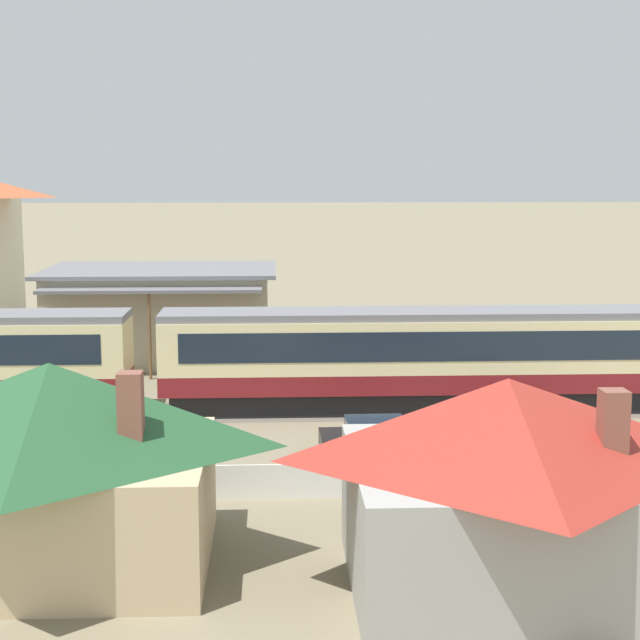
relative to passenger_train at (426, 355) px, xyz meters
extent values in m
plane|color=#7A7056|center=(4.97, 0.54, -2.28)|extent=(600.00, 600.00, 0.00)
cube|color=maroon|center=(-0.26, 0.00, -0.98)|extent=(20.86, 2.91, 0.80)
cube|color=beige|center=(-0.26, 0.00, 0.47)|extent=(20.86, 2.91, 2.10)
cube|color=#192330|center=(-0.26, 0.00, 0.58)|extent=(19.19, 2.95, 1.18)
cube|color=slate|center=(-0.26, 0.00, 1.68)|extent=(20.86, 2.74, 0.30)
cube|color=black|center=(-0.26, 0.00, -1.82)|extent=(20.02, 2.50, 0.88)
cylinder|color=black|center=(6.62, -0.72, -1.83)|extent=(0.90, 0.18, 0.90)
cylinder|color=black|center=(6.62, 0.72, -1.83)|extent=(0.90, 0.18, 0.90)
cylinder|color=black|center=(-7.15, -0.72, -1.83)|extent=(0.90, 0.18, 0.90)
cylinder|color=black|center=(-7.15, 0.72, -1.83)|extent=(0.90, 0.18, 0.90)
cylinder|color=black|center=(-15.52, -0.72, -1.83)|extent=(0.90, 0.18, 0.90)
cylinder|color=black|center=(-15.52, 0.72, -1.83)|extent=(0.90, 0.18, 0.90)
cube|color=#665B51|center=(-9.47, 0.00, -2.27)|extent=(124.08, 3.60, 0.01)
cube|color=#4C4238|center=(-9.47, -0.72, -2.26)|extent=(124.08, 0.12, 0.04)
cube|color=#4C4238|center=(-9.47, 0.72, -2.26)|extent=(124.08, 0.12, 0.04)
cube|color=#BCB293|center=(-11.94, 11.87, -0.01)|extent=(10.93, 7.86, 4.53)
cube|color=slate|center=(-11.94, 11.87, 2.35)|extent=(11.81, 8.49, 0.20)
cube|color=slate|center=(-11.94, 7.14, 1.85)|extent=(10.49, 1.60, 0.16)
cylinder|color=brown|center=(-11.94, 6.54, -0.25)|extent=(0.14, 0.14, 4.05)
cube|color=tan|center=(-11.55, -15.56, -0.82)|extent=(7.49, 6.08, 2.92)
pyramid|color=#23512D|center=(-11.55, -15.56, 1.71)|extent=(8.09, 6.56, 2.13)
cube|color=brown|center=(-9.45, -16.78, 1.82)|extent=(0.56, 0.56, 1.92)
cube|color=#9E9E99|center=(-0.90, -17.46, -0.72)|extent=(7.04, 6.49, 3.11)
pyramid|color=#9E2D23|center=(-0.90, -17.46, 1.76)|extent=(7.61, 7.00, 1.86)
cube|color=brown|center=(1.07, -18.75, 1.85)|extent=(0.56, 0.56, 1.67)
cube|color=#287A38|center=(-14.44, -7.15, -1.76)|extent=(4.17, 2.06, 0.69)
cube|color=#192330|center=(-14.56, -7.14, -1.15)|extent=(2.13, 1.67, 0.52)
cylinder|color=black|center=(-13.24, -8.02, -1.97)|extent=(0.62, 0.20, 0.62)
cylinder|color=black|center=(-13.13, -6.44, -1.97)|extent=(0.62, 0.20, 0.62)
cube|color=black|center=(-2.60, -6.40, -1.82)|extent=(4.05, 1.98, 0.57)
cube|color=#192330|center=(-2.72, -6.40, -1.29)|extent=(2.04, 1.67, 0.49)
cylinder|color=black|center=(-1.34, -7.22, -1.97)|extent=(0.62, 0.20, 0.62)
cylinder|color=black|center=(-1.37, -5.53, -1.97)|extent=(0.62, 0.20, 0.62)
cylinder|color=black|center=(-3.82, -7.27, -1.97)|extent=(0.62, 0.20, 0.62)
cylinder|color=black|center=(-3.86, -5.58, -1.97)|extent=(0.62, 0.20, 0.62)
cube|color=gray|center=(3.20, -5.85, -1.81)|extent=(4.22, 1.94, 0.59)
cube|color=#192330|center=(3.08, -5.85, -1.26)|extent=(2.12, 1.64, 0.51)
cylinder|color=black|center=(4.51, -6.66, -1.97)|extent=(0.62, 0.20, 0.62)
cylinder|color=black|center=(4.49, -4.99, -1.97)|extent=(0.62, 0.20, 0.62)
cylinder|color=black|center=(1.92, -6.70, -1.97)|extent=(0.62, 0.20, 0.62)
cylinder|color=black|center=(1.89, -5.04, -1.97)|extent=(0.62, 0.20, 0.62)
camera|label=1|loc=(-6.18, -38.82, 7.23)|focal=55.00mm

